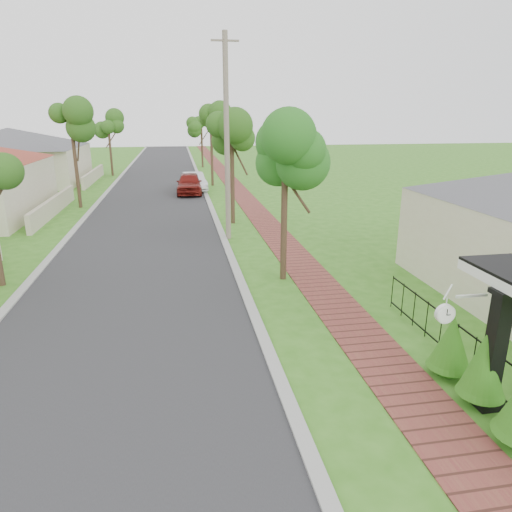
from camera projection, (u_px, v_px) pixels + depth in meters
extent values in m
plane|color=#34731B|center=(255.00, 399.00, 9.41)|extent=(160.00, 160.00, 0.00)
cube|color=#28282B|center=(152.00, 211.00, 27.75)|extent=(7.00, 120.00, 0.02)
cube|color=#9E9E99|center=(212.00, 209.00, 28.34)|extent=(0.30, 120.00, 0.10)
cube|color=#9E9E99|center=(89.00, 213.00, 27.16)|extent=(0.30, 120.00, 0.10)
cube|color=brown|center=(253.00, 208.00, 28.76)|extent=(1.50, 120.00, 0.03)
cube|color=black|center=(495.00, 350.00, 8.83)|extent=(0.30, 0.30, 2.52)
cube|color=black|center=(486.00, 401.00, 9.17)|extent=(0.48, 0.48, 0.24)
cube|color=black|center=(505.00, 293.00, 8.48)|extent=(0.42, 0.42, 0.10)
cube|color=black|center=(477.00, 339.00, 9.92)|extent=(0.03, 8.00, 0.03)
cube|color=black|center=(472.00, 371.00, 10.16)|extent=(0.03, 8.00, 0.03)
cylinder|color=black|center=(494.00, 374.00, 9.43)|extent=(0.02, 0.02, 1.00)
cylinder|color=black|center=(474.00, 358.00, 10.06)|extent=(0.02, 0.02, 1.00)
cylinder|color=black|center=(456.00, 343.00, 10.68)|extent=(0.02, 0.02, 1.00)
cylinder|color=black|center=(441.00, 331.00, 11.31)|extent=(0.02, 0.02, 1.00)
cylinder|color=black|center=(427.00, 319.00, 11.94)|extent=(0.02, 0.02, 1.00)
cylinder|color=black|center=(414.00, 309.00, 12.57)|extent=(0.02, 0.02, 1.00)
cylinder|color=black|center=(403.00, 300.00, 13.19)|extent=(0.02, 0.02, 1.00)
cylinder|color=black|center=(392.00, 291.00, 13.82)|extent=(0.02, 0.02, 1.00)
cylinder|color=#382619|center=(232.00, 181.00, 24.04)|extent=(0.22, 0.22, 4.55)
sphere|color=#255516|center=(232.00, 134.00, 23.33)|extent=(1.70, 1.70, 1.70)
cylinder|color=#382619|center=(212.00, 155.00, 37.17)|extent=(0.22, 0.22, 4.90)
sphere|color=#255516|center=(211.00, 122.00, 36.40)|extent=(1.70, 1.70, 1.70)
cylinder|color=#382619|center=(202.00, 148.00, 50.45)|extent=(0.22, 0.22, 4.20)
sphere|color=#255516|center=(201.00, 127.00, 49.79)|extent=(1.70, 1.70, 1.70)
cylinder|color=#382619|center=(76.00, 168.00, 28.18)|extent=(0.22, 0.22, 4.90)
sphere|color=#255516|center=(71.00, 125.00, 27.41)|extent=(1.70, 1.70, 1.70)
cylinder|color=#382619|center=(111.00, 152.00, 43.29)|extent=(0.22, 0.22, 4.55)
sphere|color=#255516|center=(108.00, 125.00, 42.58)|extent=(1.70, 1.70, 1.70)
sphere|color=#1C5A12|center=(480.00, 388.00, 9.17)|extent=(0.72, 0.72, 0.72)
cone|color=#1C5A12|center=(485.00, 358.00, 8.97)|extent=(0.82, 0.82, 1.35)
sphere|color=#1C5A12|center=(449.00, 362.00, 10.24)|extent=(0.75, 0.75, 0.75)
cone|color=#1C5A12|center=(452.00, 340.00, 10.07)|extent=(0.85, 0.85, 1.13)
cube|color=#BFB299|center=(54.00, 206.00, 26.70)|extent=(0.25, 10.00, 1.00)
cube|color=beige|center=(13.00, 166.00, 38.55)|extent=(11.00, 10.00, 3.00)
pyramid|color=#4C4C51|center=(9.00, 138.00, 37.87)|extent=(15.56, 15.56, 1.60)
cube|color=#BFB299|center=(93.00, 176.00, 39.88)|extent=(0.25, 10.00, 1.00)
imported|color=maroon|center=(189.00, 183.00, 33.67)|extent=(2.00, 4.56, 1.53)
imported|color=silver|center=(194.00, 182.00, 35.13)|extent=(1.99, 4.27, 1.36)
cylinder|color=#382619|center=(284.00, 223.00, 15.75)|extent=(0.22, 0.22, 4.10)
sphere|color=#296E20|center=(285.00, 159.00, 15.11)|extent=(2.04, 2.04, 2.04)
cylinder|color=gray|center=(227.00, 141.00, 20.32)|extent=(0.24, 0.24, 9.00)
cube|color=gray|center=(225.00, 40.00, 19.11)|extent=(1.20, 0.08, 0.08)
cube|color=white|center=(472.00, 296.00, 8.85)|extent=(0.66, 0.05, 0.05)
cylinder|color=white|center=(446.00, 305.00, 8.81)|extent=(0.02, 0.02, 0.28)
cylinder|color=white|center=(445.00, 314.00, 8.87)|extent=(0.40, 0.10, 0.40)
cylinder|color=white|center=(447.00, 315.00, 8.82)|extent=(0.34, 0.01, 0.34)
cylinder|color=white|center=(443.00, 313.00, 8.92)|extent=(0.34, 0.01, 0.34)
cube|color=black|center=(447.00, 312.00, 8.79)|extent=(0.01, 0.01, 0.13)
cube|color=black|center=(449.00, 315.00, 8.81)|extent=(0.09, 0.01, 0.02)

